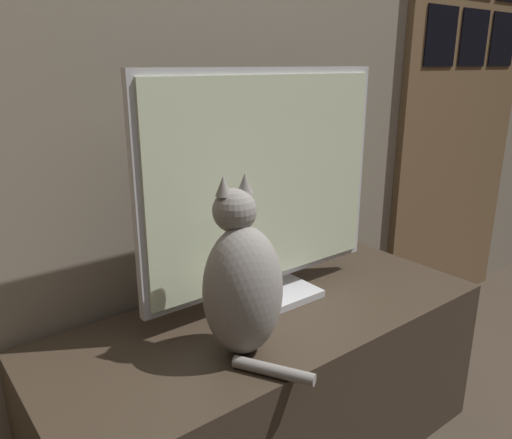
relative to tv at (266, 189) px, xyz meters
The scene contains 4 objects.
tv_stand 0.57m from the tv, 120.51° to the right, with size 1.26×0.51×0.46m.
tv is the anchor object (origin of this frame).
cat 0.31m from the tv, 141.15° to the right, with size 0.20×0.31×0.42m.
door 1.28m from the tv, ahead, with size 0.84×0.04×2.05m.
Camera 1 is at (-0.78, -0.01, 1.12)m, focal length 35.00 mm.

